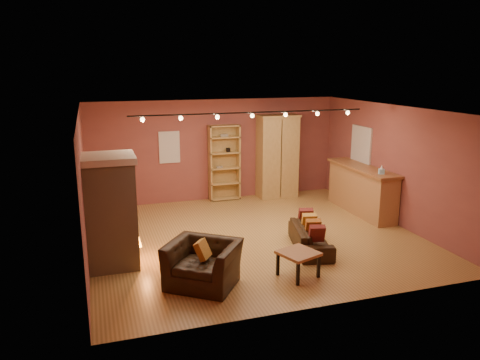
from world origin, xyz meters
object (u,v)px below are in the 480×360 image
object	(u,v)px
fireplace	(111,211)
armoire	(277,156)
bookcase	(224,162)
coffee_table	(298,255)
bar_counter	(362,189)
armchair	(203,257)
loveseat	(311,233)

from	to	relation	value
fireplace	armoire	distance (m)	5.95
bookcase	coffee_table	xyz separation A→B (m)	(-0.13, -5.27, -0.68)
armoire	bar_counter	size ratio (longest dim) A/B	0.93
bar_counter	fireplace	bearing A→B (deg)	-167.05
fireplace	armoire	xyz separation A→B (m)	(4.77, 3.55, 0.12)
bookcase	armoire	size ratio (longest dim) A/B	0.90
fireplace	coffee_table	bearing A→B (deg)	-26.26
fireplace	armchair	distance (m)	2.02
loveseat	coffee_table	size ratio (longest dim) A/B	2.19
bookcase	armchair	distance (m)	5.41
loveseat	armchair	bearing A→B (deg)	124.33
fireplace	loveseat	bearing A→B (deg)	-6.13
armoire	armchair	bearing A→B (deg)	-124.53
bar_counter	armchair	size ratio (longest dim) A/B	1.82
armchair	coffee_table	world-z (taller)	armchair
bookcase	armoire	world-z (taller)	armoire
armoire	armchair	size ratio (longest dim) A/B	1.70
coffee_table	armoire	bearing A→B (deg)	71.89
fireplace	bar_counter	bearing A→B (deg)	12.95
coffee_table	loveseat	bearing A→B (deg)	54.68
armoire	loveseat	xyz separation A→B (m)	(-0.87, -3.97, -0.84)
bookcase	loveseat	distance (m)	4.27
bookcase	armoire	bearing A→B (deg)	-6.97
armchair	coffee_table	bearing A→B (deg)	29.19
bar_counter	coffee_table	size ratio (longest dim) A/B	3.21
fireplace	loveseat	xyz separation A→B (m)	(3.90, -0.42, -0.72)
bar_counter	loveseat	world-z (taller)	bar_counter
armoire	coffee_table	bearing A→B (deg)	-108.11
armoire	loveseat	size ratio (longest dim) A/B	1.37
fireplace	loveseat	size ratio (longest dim) A/B	1.23
fireplace	armoire	world-z (taller)	armoire
fireplace	armchair	bearing A→B (deg)	-43.13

